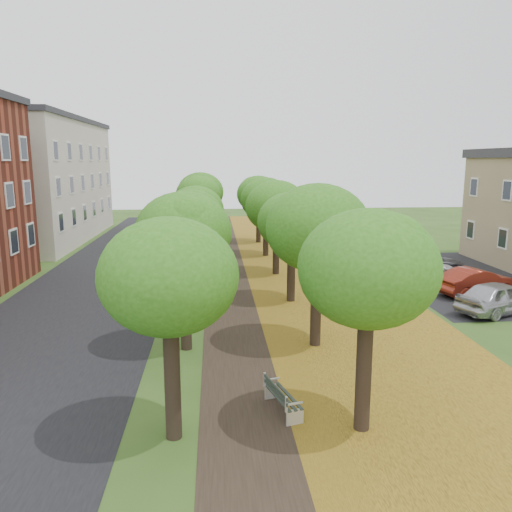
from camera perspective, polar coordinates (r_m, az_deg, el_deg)
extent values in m
plane|color=#2D4C19|center=(13.48, 0.62, -19.57)|extent=(120.00, 120.00, 0.00)
cube|color=black|center=(28.16, -17.81, -3.69)|extent=(8.00, 70.00, 0.01)
cube|color=black|center=(27.45, -2.35, -3.53)|extent=(3.20, 70.00, 0.01)
cube|color=#A67E1E|center=(28.10, 7.90, -3.29)|extent=(7.50, 70.00, 0.01)
cube|color=black|center=(31.94, 22.56, -2.31)|extent=(9.00, 16.00, 0.01)
cylinder|color=black|center=(12.76, -9.54, -13.76)|extent=(0.40, 0.40, 3.08)
ellipsoid|color=#2E6816|center=(11.91, -9.94, -1.97)|extent=(3.48, 3.48, 2.96)
cylinder|color=black|center=(18.38, -8.05, -5.96)|extent=(0.40, 0.40, 3.08)
ellipsoid|color=#2E6816|center=(17.79, -8.28, 2.31)|extent=(3.48, 3.48, 2.96)
cylinder|color=black|center=(24.18, -7.29, -1.85)|extent=(0.40, 0.40, 3.08)
ellipsoid|color=#2E6816|center=(23.73, -7.44, 4.46)|extent=(3.48, 3.48, 2.96)
cylinder|color=black|center=(30.05, -6.82, 0.67)|extent=(0.40, 0.40, 3.08)
ellipsoid|color=#2E6816|center=(29.70, -6.94, 5.75)|extent=(3.48, 3.48, 2.96)
cylinder|color=black|center=(35.97, -6.51, 2.35)|extent=(0.40, 0.40, 3.08)
ellipsoid|color=#2E6816|center=(35.68, -6.60, 6.60)|extent=(3.48, 3.48, 2.96)
cylinder|color=black|center=(41.91, -6.28, 3.56)|extent=(0.40, 0.40, 3.08)
ellipsoid|color=#2E6816|center=(41.66, -6.36, 7.21)|extent=(3.48, 3.48, 2.96)
cylinder|color=black|center=(13.25, 12.20, -12.91)|extent=(0.40, 0.40, 3.08)
ellipsoid|color=#2E6816|center=(12.42, 12.69, -1.54)|extent=(3.48, 3.48, 2.96)
cylinder|color=black|center=(18.72, 6.86, -5.62)|extent=(0.40, 0.40, 3.08)
ellipsoid|color=#2E6816|center=(18.14, 7.05, 2.51)|extent=(3.48, 3.48, 2.96)
cylinder|color=black|center=(24.43, 4.04, -1.65)|extent=(0.40, 0.40, 3.08)
ellipsoid|color=#2E6816|center=(24.00, 4.12, 4.60)|extent=(3.48, 3.48, 2.96)
cylinder|color=black|center=(30.26, 2.30, 0.81)|extent=(0.40, 0.40, 3.08)
ellipsoid|color=#2E6816|center=(29.91, 2.34, 5.86)|extent=(3.48, 3.48, 2.96)
cylinder|color=black|center=(36.15, 1.13, 2.46)|extent=(0.40, 0.40, 3.08)
ellipsoid|color=#2E6816|center=(35.85, 1.14, 6.69)|extent=(3.48, 3.48, 2.96)
cylinder|color=black|center=(42.06, 0.28, 3.66)|extent=(0.40, 0.40, 3.08)
ellipsoid|color=#2E6816|center=(41.81, 0.28, 7.29)|extent=(3.48, 3.48, 2.96)
cube|color=beige|center=(47.35, -24.66, 7.68)|extent=(10.00, 20.00, 10.00)
cube|color=#2D2D33|center=(47.43, -25.17, 13.95)|extent=(10.30, 20.30, 0.40)
cube|color=#29332C|center=(14.30, 3.13, -15.73)|extent=(0.87, 1.78, 0.04)
cube|color=#29332C|center=(14.09, 2.18, -14.96)|extent=(0.49, 1.68, 0.25)
cube|color=silver|center=(13.76, 4.46, -17.89)|extent=(0.48, 0.18, 0.43)
cube|color=silver|center=(15.04, 1.91, -15.22)|extent=(0.48, 0.18, 0.43)
cube|color=silver|center=(13.58, 4.49, -16.46)|extent=(0.43, 0.17, 0.04)
cube|color=silver|center=(14.87, 1.92, -13.88)|extent=(0.43, 0.17, 0.04)
imported|color=#B3B3B8|center=(25.16, 26.05, -4.26)|extent=(4.69, 3.28, 1.48)
imported|color=maroon|center=(28.06, 23.89, -2.69)|extent=(4.48, 2.55, 1.40)
imported|color=#39383E|center=(32.18, 18.50, -0.62)|extent=(5.21, 2.56, 1.46)
imported|color=silver|center=(31.42, 17.97, -1.07)|extent=(4.84, 3.22, 1.23)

